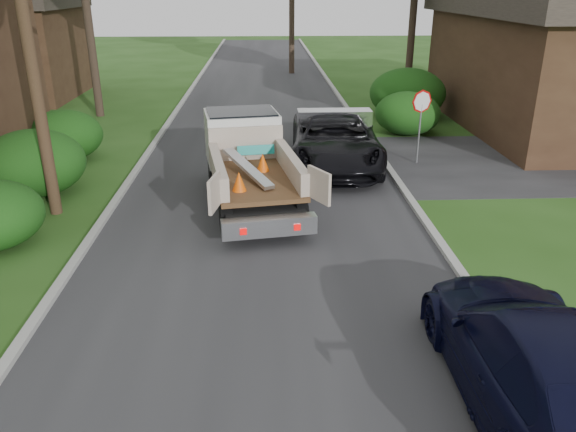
% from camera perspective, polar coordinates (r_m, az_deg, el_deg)
% --- Properties ---
extents(ground, '(120.00, 120.00, 0.00)m').
position_cam_1_polar(ground, '(10.67, -2.41, -9.35)').
color(ground, '#224614').
rests_on(ground, ground).
extents(road, '(8.00, 90.00, 0.02)m').
position_cam_1_polar(road, '(19.88, -2.54, 6.04)').
color(road, '#28282B').
rests_on(road, ground).
extents(curb_left, '(0.20, 90.00, 0.12)m').
position_cam_1_polar(curb_left, '(20.29, -14.27, 5.87)').
color(curb_left, '#9E9E99').
rests_on(curb_left, ground).
extents(curb_right, '(0.20, 90.00, 0.12)m').
position_cam_1_polar(curb_right, '(20.27, 9.19, 6.26)').
color(curb_right, '#9E9E99').
rests_on(curb_right, ground).
extents(stop_sign, '(0.71, 0.32, 2.48)m').
position_cam_1_polar(stop_sign, '(19.18, 13.37, 10.31)').
color(stop_sign, slate).
rests_on(stop_sign, ground).
extents(utility_pole, '(2.42, 1.25, 10.00)m').
position_cam_1_polar(utility_pole, '(15.10, -25.40, 18.77)').
color(utility_pole, '#382619').
rests_on(utility_pole, ground).
extents(house_left_far, '(7.56, 7.56, 6.00)m').
position_cam_1_polar(house_left_far, '(33.99, -27.08, 15.82)').
color(house_left_far, '#382317').
rests_on(house_left_far, ground).
extents(hedge_left_b, '(2.86, 2.86, 1.87)m').
position_cam_1_polar(hedge_left_b, '(17.52, -24.42, 4.93)').
color(hedge_left_b, '#0E3C0E').
rests_on(hedge_left_b, ground).
extents(hedge_left_c, '(2.60, 2.60, 1.70)m').
position_cam_1_polar(hedge_left_c, '(20.81, -21.83, 7.62)').
color(hedge_left_c, '#0E3C0E').
rests_on(hedge_left_c, ground).
extents(hedge_right_a, '(2.60, 2.60, 1.70)m').
position_cam_1_polar(hedge_right_a, '(23.30, 12.05, 10.17)').
color(hedge_right_a, '#0E3C0E').
rests_on(hedge_right_a, ground).
extents(hedge_right_b, '(3.38, 3.38, 2.21)m').
position_cam_1_polar(hedge_right_b, '(26.27, 12.03, 12.10)').
color(hedge_right_b, '#0E3C0E').
rests_on(hedge_right_b, ground).
extents(flatbed_truck, '(3.30, 6.12, 2.21)m').
position_cam_1_polar(flatbed_truck, '(15.92, -4.18, 6.29)').
color(flatbed_truck, black).
rests_on(flatbed_truck, ground).
extents(black_pickup, '(3.31, 6.41, 1.73)m').
position_cam_1_polar(black_pickup, '(18.80, 4.82, 7.74)').
color(black_pickup, black).
rests_on(black_pickup, ground).
extents(navy_suv, '(2.30, 5.48, 1.58)m').
position_cam_1_polar(navy_suv, '(8.72, 24.23, -13.46)').
color(navy_suv, black).
rests_on(navy_suv, ground).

